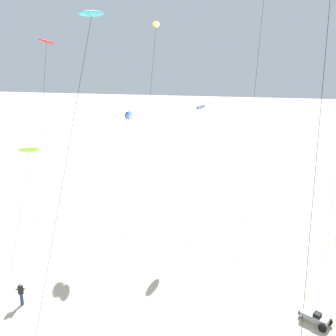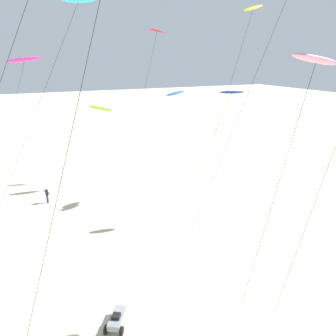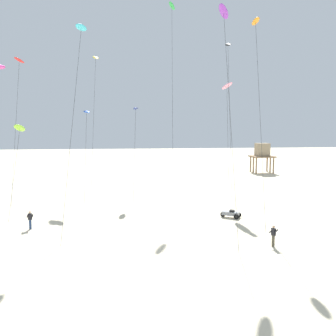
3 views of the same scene
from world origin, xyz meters
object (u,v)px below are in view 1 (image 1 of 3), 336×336
(kite_yellow, at_px, (156,26))
(beach_buggy, at_px, (315,318))
(kite_flyer_nearest, at_px, (21,293))
(kite_cyan, at_px, (91,17))
(kite_blue, at_px, (129,116))
(kite_lime, at_px, (29,150))
(kite_red, at_px, (46,47))
(kite_navy, at_px, (201,108))

(kite_yellow, bearing_deg, beach_buggy, -52.63)
(kite_flyer_nearest, bearing_deg, kite_cyan, 39.64)
(beach_buggy, bearing_deg, kite_blue, 144.42)
(kite_lime, distance_m, kite_red, 10.93)
(kite_blue, height_order, kite_navy, kite_navy)
(kite_lime, height_order, kite_yellow, kite_yellow)
(kite_red, bearing_deg, kite_navy, 3.92)
(kite_cyan, relative_size, kite_blue, 1.68)
(kite_flyer_nearest, bearing_deg, kite_red, 105.88)
(kite_red, height_order, kite_flyer_nearest, kite_red)
(beach_buggy, bearing_deg, kite_cyan, 172.55)
(kite_cyan, height_order, kite_yellow, kite_yellow)
(kite_red, distance_m, kite_flyer_nearest, 21.79)
(kite_yellow, relative_size, beach_buggy, 9.67)
(kite_lime, distance_m, kite_blue, 9.01)
(kite_lime, bearing_deg, kite_navy, 33.74)
(kite_lime, distance_m, kite_yellow, 18.67)
(kite_yellow, height_order, beach_buggy, kite_yellow)
(kite_cyan, xyz_separation_m, kite_red, (-8.61, 10.38, -1.68))
(kite_yellow, distance_m, kite_blue, 11.40)
(kite_flyer_nearest, height_order, beach_buggy, kite_flyer_nearest)
(kite_red, xyz_separation_m, kite_blue, (8.10, -1.40, -5.93))
(kite_navy, bearing_deg, kite_flyer_nearest, -123.97)
(kite_cyan, relative_size, kite_navy, 1.61)
(kite_yellow, xyz_separation_m, kite_blue, (-0.70, -8.15, -7.94))
(kite_cyan, bearing_deg, beach_buggy, -7.45)
(kite_blue, bearing_deg, beach_buggy, -35.58)
(kite_lime, relative_size, kite_yellow, 0.49)
(kite_cyan, relative_size, kite_red, 1.08)
(kite_blue, bearing_deg, kite_lime, -136.90)
(kite_navy, xyz_separation_m, kite_flyer_nearest, (-10.20, -15.15, -10.66))
(kite_flyer_nearest, bearing_deg, kite_navy, 56.03)
(kite_flyer_nearest, bearing_deg, beach_buggy, 5.49)
(kite_yellow, distance_m, kite_navy, 10.85)
(kite_lime, xyz_separation_m, kite_yellow, (7.12, 14.16, 9.87))
(kite_cyan, height_order, kite_blue, kite_cyan)
(kite_blue, height_order, beach_buggy, kite_blue)
(kite_cyan, bearing_deg, kite_blue, 93.20)
(kite_cyan, bearing_deg, kite_flyer_nearest, -140.36)
(kite_lime, xyz_separation_m, beach_buggy, (21.68, -4.90, -8.66))
(kite_blue, bearing_deg, kite_yellow, 85.11)
(kite_cyan, distance_m, beach_buggy, 23.50)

